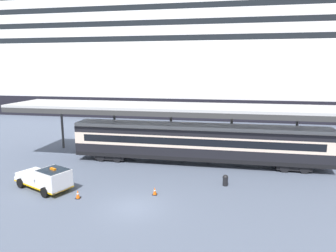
% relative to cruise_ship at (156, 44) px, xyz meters
% --- Properties ---
extents(ground_plane, '(400.00, 400.00, 0.00)m').
position_rel_cruise_ship_xyz_m(ground_plane, '(9.28, -47.80, -14.87)').
color(ground_plane, '#515C71').
extents(cruise_ship, '(149.25, 22.52, 44.36)m').
position_rel_cruise_ship_xyz_m(cruise_ship, '(0.00, 0.00, 0.00)').
color(cruise_ship, black).
rests_on(cruise_ship, ground).
extents(platform_canopy, '(40.46, 6.23, 5.96)m').
position_rel_cruise_ship_xyz_m(platform_canopy, '(12.84, -36.57, -9.17)').
color(platform_canopy, '#B8B8B8').
rests_on(platform_canopy, ground).
extents(train_carriage, '(25.59, 2.81, 4.11)m').
position_rel_cruise_ship_xyz_m(train_carriage, '(12.84, -37.01, -12.55)').
color(train_carriage, black).
rests_on(train_carriage, ground).
extents(service_truck, '(5.57, 3.94, 2.02)m').
position_rel_cruise_ship_xyz_m(service_truck, '(1.46, -46.05, -13.88)').
color(service_truck, white).
rests_on(service_truck, ground).
extents(traffic_cone_near, '(0.36, 0.36, 0.68)m').
position_rel_cruise_ship_xyz_m(traffic_cone_near, '(4.69, -47.14, -14.54)').
color(traffic_cone_near, black).
rests_on(traffic_cone_near, ground).
extents(traffic_cone_mid, '(0.36, 0.36, 0.63)m').
position_rel_cruise_ship_xyz_m(traffic_cone_mid, '(10.27, -45.41, -14.56)').
color(traffic_cone_mid, black).
rests_on(traffic_cone_mid, ground).
extents(quay_bollard, '(0.48, 0.48, 0.96)m').
position_rel_cruise_ship_xyz_m(quay_bollard, '(15.67, -42.48, -14.35)').
color(quay_bollard, black).
rests_on(quay_bollard, ground).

